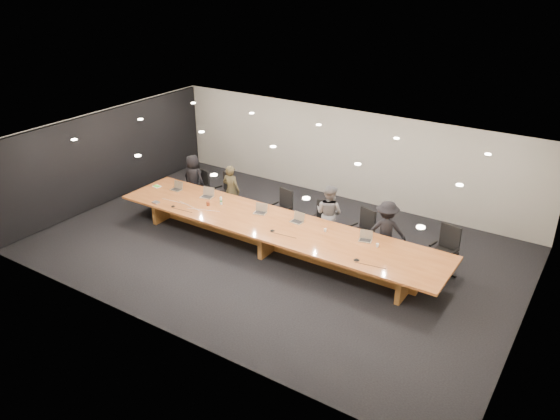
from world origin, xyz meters
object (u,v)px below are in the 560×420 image
(mic_left, at_px, (173,206))
(chair_left, at_px, (222,192))
(water_bottle, at_px, (221,201))
(laptop_e, at_px, (365,236))
(paper_cup_far, at_px, (377,245))
(person_d, at_px, (386,230))
(mic_center, at_px, (272,230))
(chair_far_left, at_px, (200,186))
(paper_cup_near, at_px, (325,230))
(laptop_d, at_px, (297,218))
(chair_mid_right, at_px, (321,220))
(person_c, at_px, (329,214))
(person_b, at_px, (231,190))
(laptop_c, at_px, (260,209))
(av_box, at_px, (156,202))
(chair_right, at_px, (361,231))
(laptop_b, at_px, (207,193))
(chair_mid_left, at_px, (281,209))
(mic_right, at_px, (357,259))
(laptop_a, at_px, (176,186))
(chair_far_right, at_px, (444,250))
(conference_table, at_px, (274,231))
(person_a, at_px, (194,179))
(amber_mug, at_px, (208,204))

(mic_left, bearing_deg, chair_left, 83.58)
(mic_left, bearing_deg, water_bottle, 38.72)
(laptop_e, bearing_deg, paper_cup_far, -32.49)
(person_d, bearing_deg, mic_center, 13.45)
(chair_far_left, bearing_deg, mic_left, -57.62)
(paper_cup_near, bearing_deg, laptop_d, 175.39)
(chair_mid_right, bearing_deg, person_c, -12.31)
(person_b, height_order, laptop_e, person_b)
(person_d, distance_m, laptop_c, 3.28)
(person_c, bearing_deg, av_box, 28.65)
(chair_right, relative_size, paper_cup_far, 13.36)
(water_bottle, bearing_deg, laptop_b, 165.58)
(chair_mid_left, relative_size, mic_right, 8.08)
(chair_right, distance_m, person_b, 4.09)
(water_bottle, bearing_deg, laptop_d, 4.56)
(laptop_c, height_order, mic_center, laptop_c)
(chair_mid_right, xyz_separation_m, mic_center, (-0.48, -1.59, 0.25))
(chair_mid_left, height_order, person_c, person_c)
(laptop_c, xyz_separation_m, mic_left, (-2.21, -0.91, -0.11))
(paper_cup_far, bearing_deg, chair_left, 169.82)
(laptop_c, height_order, av_box, laptop_c)
(chair_far_left, bearing_deg, laptop_a, -77.33)
(chair_far_left, relative_size, person_b, 0.67)
(laptop_c, height_order, laptop_e, laptop_c)
(person_d, relative_size, water_bottle, 7.04)
(person_c, height_order, laptop_d, person_c)
(laptop_d, relative_size, av_box, 1.63)
(person_b, relative_size, person_d, 0.98)
(laptop_c, relative_size, laptop_d, 1.03)
(chair_far_right, distance_m, person_d, 1.44)
(laptop_c, relative_size, mic_center, 2.64)
(laptop_a, bearing_deg, mic_right, -7.62)
(conference_table, distance_m, paper_cup_far, 2.72)
(chair_mid_right, relative_size, person_a, 0.69)
(water_bottle, xyz_separation_m, mic_left, (-1.00, -0.80, -0.09))
(chair_mid_right, relative_size, paper_cup_near, 12.65)
(chair_far_left, relative_size, laptop_d, 3.19)
(chair_mid_left, relative_size, paper_cup_far, 13.09)
(laptop_a, bearing_deg, laptop_e, 1.15)
(laptop_d, bearing_deg, mic_right, -18.99)
(laptop_c, bearing_deg, av_box, -172.55)
(chair_mid_left, bearing_deg, paper_cup_near, -14.82)
(chair_left, xyz_separation_m, person_b, (0.41, -0.11, 0.19))
(laptop_c, xyz_separation_m, mic_right, (3.18, -0.83, -0.11))
(conference_table, bearing_deg, chair_mid_left, 114.77)
(chair_far_left, height_order, av_box, chair_far_left)
(person_b, distance_m, person_c, 3.14)
(chair_far_left, distance_m, av_box, 2.03)
(amber_mug, distance_m, paper_cup_near, 3.41)
(laptop_c, bearing_deg, chair_mid_left, 73.07)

